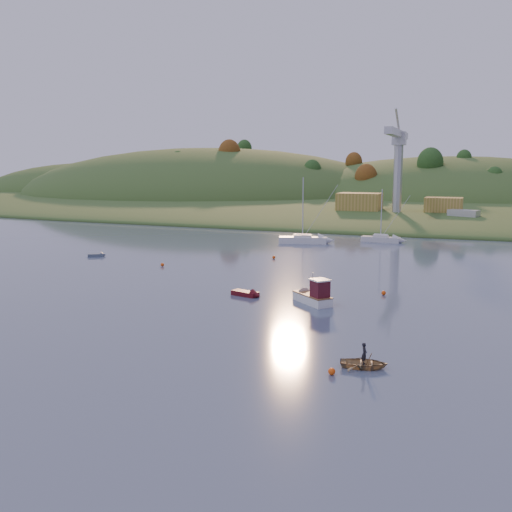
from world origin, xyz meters
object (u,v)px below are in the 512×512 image
at_px(sailboat_far, 381,238).
at_px(red_tender, 250,294).
at_px(canoe, 364,363).
at_px(fishing_boat, 310,295).
at_px(sailboat_near, 303,239).
at_px(grey_dinghy, 99,255).

distance_m(sailboat_far, red_tender, 51.57).
distance_m(sailboat_far, canoe, 69.73).
xyz_separation_m(fishing_boat, sailboat_far, (-1.19, 51.45, -0.16)).
bearing_deg(fishing_boat, sailboat_near, -30.94).
bearing_deg(red_tender, grey_dinghy, 167.94).
height_order(fishing_boat, canoe, fishing_boat).
height_order(fishing_boat, sailboat_far, sailboat_far).
height_order(fishing_boat, red_tender, fishing_boat).
relative_size(sailboat_near, sailboat_far, 1.22).
xyz_separation_m(sailboat_near, sailboat_far, (13.16, 7.17, -0.11)).
bearing_deg(red_tender, sailboat_near, 115.35).
bearing_deg(sailboat_near, canoe, -84.98).
relative_size(fishing_boat, canoe, 1.67).
bearing_deg(canoe, sailboat_near, 9.24).
bearing_deg(sailboat_near, red_tender, -96.11).
bearing_deg(grey_dinghy, fishing_boat, -56.55).
bearing_deg(fishing_boat, grey_dinghy, 17.29).
relative_size(fishing_boat, sailboat_near, 0.46).
height_order(sailboat_near, grey_dinghy, sailboat_near).
bearing_deg(grey_dinghy, sailboat_far, 8.54).
bearing_deg(fishing_boat, canoe, 158.37).
height_order(red_tender, grey_dinghy, red_tender).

